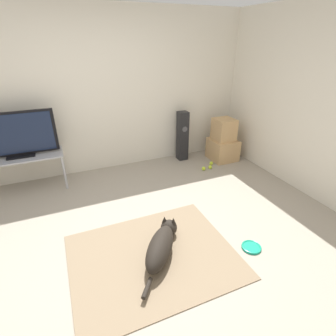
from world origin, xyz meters
The scene contains 14 objects.
ground_plane centered at (0.00, 0.00, 0.00)m, with size 12.00×12.00×0.00m, color #9E9384.
wall_back centered at (0.00, 2.10, 1.27)m, with size 8.00×0.06×2.55m.
wall_right centered at (2.60, 0.00, 1.27)m, with size 0.06×8.00×2.55m.
area_rug centered at (0.06, -0.27, 0.01)m, with size 1.69×1.37×0.01m.
dog centered at (0.15, -0.28, 0.14)m, with size 0.67×0.84×0.27m.
frisbee centered at (1.09, -0.58, 0.01)m, with size 0.21×0.21×0.03m.
cardboard_box_lower centered at (2.14, 1.57, 0.19)m, with size 0.46×0.48×0.38m.
cardboard_box_upper centered at (2.13, 1.58, 0.58)m, with size 0.35×0.36×0.39m.
floor_speaker centered at (1.44, 1.88, 0.45)m, with size 0.18×0.18×0.91m.
tv_stand centered at (-1.19, 1.78, 0.48)m, with size 1.11×0.47×0.55m.
tv centered at (-1.19, 1.78, 0.86)m, with size 1.05×0.20×0.65m.
tennis_ball_by_boxes centered at (1.57, 1.28, 0.03)m, with size 0.07×0.07×0.07m.
tennis_ball_near_speaker centered at (1.81, 1.42, 0.03)m, with size 0.07×0.07×0.07m.
tennis_ball_loose_on_carpet centered at (1.70, 1.28, 0.03)m, with size 0.07×0.07×0.07m.
Camera 1 is at (-0.61, -2.23, 2.07)m, focal length 28.00 mm.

